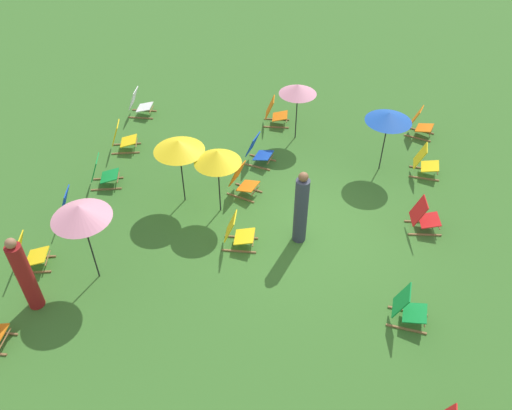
% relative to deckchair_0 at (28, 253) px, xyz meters
% --- Properties ---
extents(ground_plane, '(40.00, 40.00, 0.00)m').
position_rel_deckchair_0_xyz_m(ground_plane, '(2.31, -5.60, -0.37)').
color(ground_plane, '#386B28').
extents(deckchair_0, '(0.66, 0.86, 0.83)m').
position_rel_deckchair_0_xyz_m(deckchair_0, '(0.00, 0.00, 0.00)').
color(deckchair_0, olive).
rests_on(deckchair_0, ground).
extents(deckchair_1, '(0.66, 0.86, 0.83)m').
position_rel_deckchair_0_xyz_m(deckchair_1, '(6.83, -8.24, 0.00)').
color(deckchair_1, olive).
rests_on(deckchair_1, ground).
extents(deckchair_2, '(0.67, 0.86, 0.83)m').
position_rel_deckchair_0_xyz_m(deckchair_2, '(3.26, -3.87, 0.00)').
color(deckchair_2, olive).
rests_on(deckchair_2, ground).
extents(deckchair_3, '(0.67, 0.86, 0.83)m').
position_rel_deckchair_0_xyz_m(deckchair_3, '(4.47, -0.24, 0.00)').
color(deckchair_3, olive).
rests_on(deckchair_3, ground).
extents(deckchair_4, '(0.55, 0.80, 0.83)m').
position_rel_deckchair_0_xyz_m(deckchair_4, '(1.47, -4.16, 0.00)').
color(deckchair_4, olive).
rests_on(deckchair_4, ground).
extents(deckchair_6, '(0.65, 0.85, 0.83)m').
position_rel_deckchair_0_xyz_m(deckchair_6, '(1.57, -0.23, 0.00)').
color(deckchair_6, olive).
rests_on(deckchair_6, ground).
extents(deckchair_7, '(0.56, 0.81, 0.83)m').
position_rel_deckchair_0_xyz_m(deckchair_7, '(6.59, -4.10, 0.00)').
color(deckchair_7, olive).
rests_on(deckchair_7, ground).
extents(deckchair_8, '(0.55, 0.80, 0.83)m').
position_rel_deckchair_0_xyz_m(deckchair_8, '(6.30, -0.02, 0.00)').
color(deckchair_8, olive).
rests_on(deckchair_8, ground).
extents(deckchair_9, '(0.61, 0.84, 0.83)m').
position_rel_deckchair_0_xyz_m(deckchair_9, '(4.59, -3.99, 0.00)').
color(deckchair_9, olive).
rests_on(deckchair_9, ground).
extents(deckchair_10, '(0.54, 0.80, 0.83)m').
position_rel_deckchair_0_xyz_m(deckchair_10, '(0.12, -7.76, 0.00)').
color(deckchair_10, olive).
rests_on(deckchair_10, ground).
extents(deckchair_11, '(0.67, 0.86, 0.83)m').
position_rel_deckchair_0_xyz_m(deckchair_11, '(2.89, -0.37, 0.00)').
color(deckchair_11, olive).
rests_on(deckchair_11, ground).
extents(deckchair_12, '(0.51, 0.78, 0.83)m').
position_rel_deckchair_0_xyz_m(deckchair_12, '(4.95, -8.29, 0.00)').
color(deckchair_12, olive).
rests_on(deckchair_12, ground).
extents(deckchair_13, '(0.59, 0.82, 0.83)m').
position_rel_deckchair_0_xyz_m(deckchair_13, '(2.80, -8.17, 0.00)').
color(deckchair_13, olive).
rests_on(deckchair_13, ground).
extents(umbrella_0, '(1.07, 1.07, 1.73)m').
position_rel_deckchair_0_xyz_m(umbrella_0, '(2.52, -3.49, 1.20)').
color(umbrella_0, black).
rests_on(umbrella_0, ground).
extents(umbrella_1, '(1.15, 1.15, 1.95)m').
position_rel_deckchair_0_xyz_m(umbrella_1, '(0.00, -1.52, 1.43)').
color(umbrella_1, black).
rests_on(umbrella_1, ground).
extents(umbrella_2, '(1.17, 1.17, 1.74)m').
position_rel_deckchair_0_xyz_m(umbrella_2, '(2.71, -2.54, 1.23)').
color(umbrella_2, black).
rests_on(umbrella_2, ground).
extents(umbrella_3, '(1.15, 1.15, 1.70)m').
position_rel_deckchair_0_xyz_m(umbrella_3, '(4.95, -7.19, 1.20)').
color(umbrella_3, black).
rests_on(umbrella_3, ground).
extents(umbrella_4, '(1.02, 1.02, 1.67)m').
position_rel_deckchair_0_xyz_m(umbrella_4, '(5.98, -4.81, 1.16)').
color(umbrella_4, black).
rests_on(umbrella_4, ground).
extents(person_0, '(0.36, 0.36, 1.87)m').
position_rel_deckchair_0_xyz_m(person_0, '(1.93, -5.46, 0.52)').
color(person_0, '#333847').
rests_on(person_0, ground).
extents(person_1, '(0.33, 0.33, 1.82)m').
position_rel_deckchair_0_xyz_m(person_1, '(-0.93, -0.62, 0.49)').
color(person_1, maroon).
rests_on(person_1, ground).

